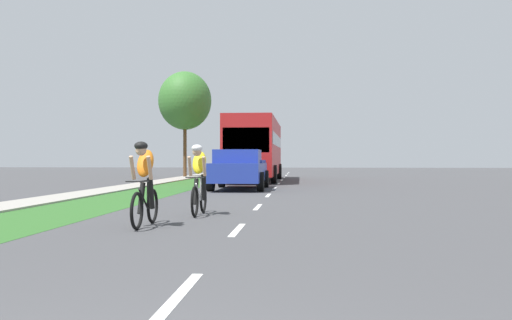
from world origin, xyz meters
name	(u,v)px	position (x,y,z in m)	size (l,w,h in m)	color
ground_plane	(273,191)	(0.00, 20.00, 0.00)	(120.00, 120.00, 0.00)	#424244
grass_verge	(160,190)	(-4.58, 20.00, 0.00)	(2.53, 70.00, 0.01)	#2D6026
sidewalk_concrete	(113,190)	(-6.57, 20.00, 0.00)	(1.46, 70.00, 0.10)	#9E998E
lane_markings_center	(277,186)	(0.00, 24.00, 0.00)	(0.12, 53.13, 0.01)	white
cyclist_lead	(145,183)	(-1.78, 8.01, 0.81)	(0.42, 1.72, 1.58)	black
cyclist_trailing	(199,179)	(-1.17, 10.21, 0.81)	(0.42, 1.72, 1.58)	black
pickup_blue	(239,170)	(-1.42, 20.69, 0.83)	(2.22, 5.10, 1.64)	#23389E
bus_red	(256,147)	(-1.49, 29.93, 1.98)	(2.78, 11.60, 3.48)	red
street_tree_far	(185,101)	(-6.91, 35.71, 5.32)	(3.68, 3.68, 7.36)	brown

